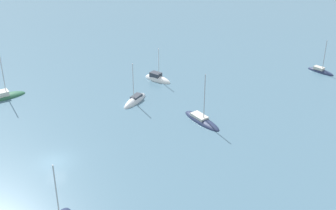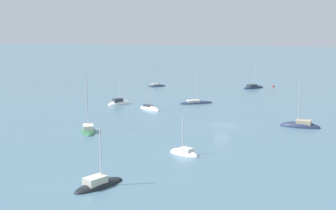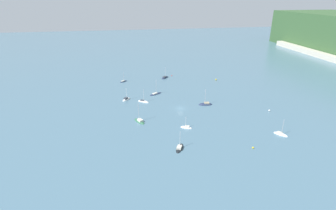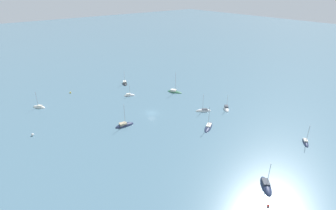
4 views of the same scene
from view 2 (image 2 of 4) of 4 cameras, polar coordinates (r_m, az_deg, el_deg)
ground_plane at (r=78.97m, az=6.57°, el=-2.47°), size 600.00×600.00×0.00m
sailboat_0 at (r=80.20m, az=15.83°, el=-2.53°), size 3.10×6.78×8.75m
sailboat_2 at (r=60.94m, az=1.98°, el=-6.02°), size 3.53×4.84×5.61m
sailboat_3 at (r=49.93m, az=-8.45°, el=-9.66°), size 6.60×4.71×6.99m
sailboat_4 at (r=99.48m, az=-5.95°, el=0.14°), size 5.19×4.95×6.85m
sailboat_5 at (r=74.76m, az=-9.70°, el=-3.13°), size 7.04×5.05×9.64m
sailboat_6 at (r=127.78m, az=-1.41°, el=2.31°), size 4.27×4.96×6.75m
sailboat_7 at (r=126.21m, az=10.33°, el=2.05°), size 6.35×6.19×7.82m
sailboat_8 at (r=100.26m, az=3.42°, el=0.23°), size 5.50×7.48×8.27m
sailboat_9 at (r=92.91m, az=-2.25°, el=-0.53°), size 4.61×5.70×7.55m
mooring_buoy_2 at (r=129.69m, az=12.74°, el=2.26°), size 0.56×0.56×0.56m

